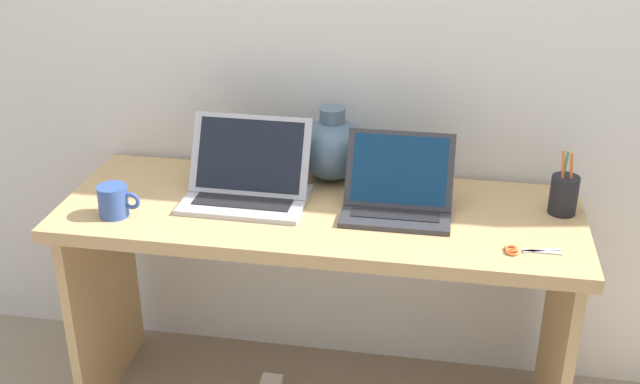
# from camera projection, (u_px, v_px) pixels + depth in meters

# --- Properties ---
(back_wall) EXTENTS (4.40, 0.04, 2.40)m
(back_wall) POSITION_uv_depth(u_px,v_px,m) (338.00, 17.00, 2.34)
(back_wall) COLOR silver
(back_wall) RESTS_ON ground
(desk) EXTENTS (1.50, 0.55, 0.72)m
(desk) POSITION_uv_depth(u_px,v_px,m) (320.00, 253.00, 2.33)
(desk) COLOR tan
(desk) RESTS_ON ground
(laptop_left) EXTENTS (0.36, 0.26, 0.23)m
(laptop_left) POSITION_uv_depth(u_px,v_px,m) (248.00, 179.00, 2.30)
(laptop_left) COLOR #B2B2B7
(laptop_left) RESTS_ON desk
(laptop_right) EXTENTS (0.31, 0.24, 0.21)m
(laptop_right) POSITION_uv_depth(u_px,v_px,m) (398.00, 192.00, 2.23)
(laptop_right) COLOR #333338
(laptop_right) RESTS_ON desk
(green_vase) EXTENTS (0.21, 0.21, 0.23)m
(green_vase) POSITION_uv_depth(u_px,v_px,m) (332.00, 148.00, 2.42)
(green_vase) COLOR slate
(green_vase) RESTS_ON desk
(coffee_mug) EXTENTS (0.12, 0.08, 0.09)m
(coffee_mug) POSITION_uv_depth(u_px,v_px,m) (114.00, 201.00, 2.20)
(coffee_mug) COLOR #335199
(coffee_mug) RESTS_ON desk
(pen_cup) EXTENTS (0.08, 0.08, 0.19)m
(pen_cup) POSITION_uv_depth(u_px,v_px,m) (564.00, 194.00, 2.21)
(pen_cup) COLOR black
(pen_cup) RESTS_ON desk
(scissors) EXTENTS (0.15, 0.06, 0.01)m
(scissors) POSITION_uv_depth(u_px,v_px,m) (522.00, 251.00, 2.03)
(scissors) COLOR #B7B7BC
(scissors) RESTS_ON desk
(power_brick) EXTENTS (0.07, 0.07, 0.03)m
(power_brick) POSITION_uv_depth(u_px,v_px,m) (271.00, 383.00, 2.64)
(power_brick) COLOR white
(power_brick) RESTS_ON ground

